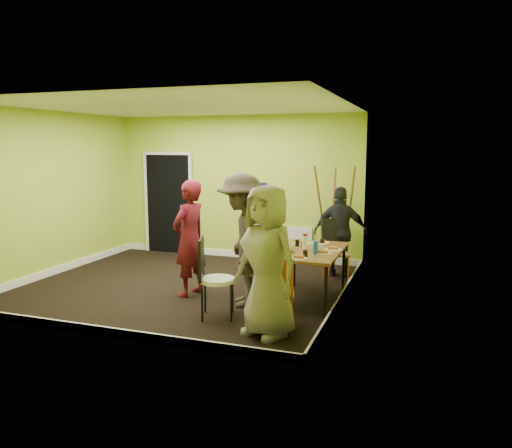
% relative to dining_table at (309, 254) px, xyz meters
% --- Properties ---
extents(ground, '(5.00, 5.00, 0.00)m').
position_rel_dining_table_xyz_m(ground, '(-2.03, 0.12, -0.70)').
color(ground, black).
rests_on(ground, ground).
extents(room_walls, '(5.04, 4.54, 2.82)m').
position_rel_dining_table_xyz_m(room_walls, '(-2.05, 0.16, 0.29)').
color(room_walls, '#A1BC30').
rests_on(room_walls, ground).
extents(dining_table, '(0.90, 1.50, 0.75)m').
position_rel_dining_table_xyz_m(dining_table, '(0.00, 0.00, 0.00)').
color(dining_table, black).
rests_on(dining_table, ground).
extents(chair_left_far, '(0.43, 0.42, 1.02)m').
position_rel_dining_table_xyz_m(chair_left_far, '(-0.86, 0.58, -0.12)').
color(chair_left_far, '#E05115').
rests_on(chair_left_far, ground).
extents(chair_left_near, '(0.52, 0.52, 0.98)m').
position_rel_dining_table_xyz_m(chair_left_near, '(-0.68, -0.34, -0.15)').
color(chair_left_near, '#E05115').
rests_on(chair_left_near, ground).
extents(chair_back_end, '(0.56, 0.60, 1.01)m').
position_rel_dining_table_xyz_m(chair_back_end, '(0.11, 1.40, 0.02)').
color(chair_back_end, '#E05115').
rests_on(chair_back_end, ground).
extents(chair_front_end, '(0.46, 0.46, 0.90)m').
position_rel_dining_table_xyz_m(chair_front_end, '(-0.08, -1.20, -0.19)').
color(chair_front_end, '#E05115').
rests_on(chair_front_end, ground).
extents(chair_bentwood, '(0.52, 0.51, 1.04)m').
position_rel_dining_table_xyz_m(chair_bentwood, '(-1.02, -1.08, -0.12)').
color(chair_bentwood, black).
rests_on(chair_bentwood, ground).
extents(easel, '(0.75, 0.70, 1.87)m').
position_rel_dining_table_xyz_m(easel, '(0.00, 1.98, 0.23)').
color(easel, brown).
rests_on(easel, ground).
extents(plate_near_left, '(0.25, 0.25, 0.01)m').
position_rel_dining_table_xyz_m(plate_near_left, '(-0.19, 0.40, 0.06)').
color(plate_near_left, white).
rests_on(plate_near_left, dining_table).
extents(plate_near_right, '(0.24, 0.24, 0.01)m').
position_rel_dining_table_xyz_m(plate_near_right, '(-0.32, -0.37, 0.06)').
color(plate_near_right, white).
rests_on(plate_near_right, dining_table).
extents(plate_far_back, '(0.27, 0.27, 0.01)m').
position_rel_dining_table_xyz_m(plate_far_back, '(0.06, 0.54, 0.06)').
color(plate_far_back, white).
rests_on(plate_far_back, dining_table).
extents(plate_far_front, '(0.22, 0.22, 0.01)m').
position_rel_dining_table_xyz_m(plate_far_front, '(0.01, -0.61, 0.06)').
color(plate_far_front, white).
rests_on(plate_far_front, dining_table).
extents(plate_wall_back, '(0.25, 0.25, 0.01)m').
position_rel_dining_table_xyz_m(plate_wall_back, '(0.33, 0.09, 0.06)').
color(plate_wall_back, white).
rests_on(plate_wall_back, dining_table).
extents(plate_wall_front, '(0.22, 0.22, 0.01)m').
position_rel_dining_table_xyz_m(plate_wall_front, '(0.25, -0.20, 0.06)').
color(plate_wall_front, white).
rests_on(plate_wall_front, dining_table).
extents(thermos, '(0.08, 0.08, 0.19)m').
position_rel_dining_table_xyz_m(thermos, '(-0.06, 0.03, 0.15)').
color(thermos, white).
rests_on(thermos, dining_table).
extents(blue_bottle, '(0.07, 0.07, 0.18)m').
position_rel_dining_table_xyz_m(blue_bottle, '(0.15, -0.25, 0.15)').
color(blue_bottle, blue).
rests_on(blue_bottle, dining_table).
extents(orange_bottle, '(0.04, 0.04, 0.09)m').
position_rel_dining_table_xyz_m(orange_bottle, '(-0.14, 0.15, 0.10)').
color(orange_bottle, '#E05115').
rests_on(orange_bottle, dining_table).
extents(glass_mid, '(0.06, 0.06, 0.10)m').
position_rel_dining_table_xyz_m(glass_mid, '(-0.22, 0.21, 0.10)').
color(glass_mid, black).
rests_on(glass_mid, dining_table).
extents(glass_back, '(0.07, 0.07, 0.09)m').
position_rel_dining_table_xyz_m(glass_back, '(0.11, 0.41, 0.10)').
color(glass_back, black).
rests_on(glass_back, dining_table).
extents(glass_front, '(0.06, 0.06, 0.09)m').
position_rel_dining_table_xyz_m(glass_front, '(0.06, -0.44, 0.10)').
color(glass_front, black).
rests_on(glass_front, dining_table).
extents(cup_a, '(0.13, 0.13, 0.10)m').
position_rel_dining_table_xyz_m(cup_a, '(-0.21, -0.23, 0.10)').
color(cup_a, white).
rests_on(cup_a, dining_table).
extents(cup_b, '(0.10, 0.10, 0.09)m').
position_rel_dining_table_xyz_m(cup_b, '(0.17, 0.03, 0.10)').
color(cup_b, white).
rests_on(cup_b, dining_table).
extents(person_standing, '(0.56, 0.71, 1.72)m').
position_rel_dining_table_xyz_m(person_standing, '(-1.73, -0.29, 0.16)').
color(person_standing, '#5A0F1A').
rests_on(person_standing, ground).
extents(person_left_far, '(0.75, 0.89, 1.62)m').
position_rel_dining_table_xyz_m(person_left_far, '(-1.01, 0.81, 0.12)').
color(person_left_far, '#161432').
rests_on(person_left_far, ground).
extents(person_left_near, '(1.12, 1.37, 1.85)m').
position_rel_dining_table_xyz_m(person_left_near, '(-0.83, -0.46, 0.23)').
color(person_left_near, '#2F261F').
rests_on(person_left_near, ground).
extents(person_back_end, '(0.94, 0.48, 1.53)m').
position_rel_dining_table_xyz_m(person_back_end, '(0.19, 1.55, 0.07)').
color(person_back_end, black).
rests_on(person_back_end, ground).
extents(person_front_end, '(1.03, 0.88, 1.78)m').
position_rel_dining_table_xyz_m(person_front_end, '(-0.16, -1.44, 0.19)').
color(person_front_end, gray).
rests_on(person_front_end, ground).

